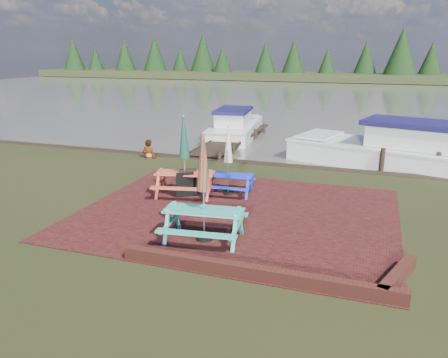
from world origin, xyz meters
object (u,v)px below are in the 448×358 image
(picnic_table_blue, at_px, (228,171))
(chalkboard, at_px, (187,183))
(jetty, at_px, (232,139))
(picnic_table_teal, at_px, (204,205))
(person, at_px, (148,140))
(boat_near, at_px, (392,152))
(boat_jetty, at_px, (235,128))
(picnic_table_red, at_px, (185,169))

(picnic_table_blue, height_order, chalkboard, picnic_table_blue)
(chalkboard, distance_m, jetty, 9.52)
(picnic_table_teal, relative_size, jetty, 0.30)
(person, bearing_deg, picnic_table_teal, 124.32)
(boat_near, bearing_deg, picnic_table_teal, 171.29)
(picnic_table_blue, height_order, boat_jetty, picnic_table_blue)
(picnic_table_teal, distance_m, picnic_table_red, 3.61)
(jetty, distance_m, person, 5.59)
(chalkboard, relative_size, person, 0.53)
(chalkboard, bearing_deg, person, 98.81)
(boat_jetty, bearing_deg, boat_near, -33.43)
(picnic_table_red, distance_m, chalkboard, 0.48)
(picnic_table_teal, distance_m, picnic_table_blue, 3.75)
(picnic_table_teal, distance_m, boat_near, 11.09)
(picnic_table_blue, relative_size, jetty, 0.25)
(picnic_table_teal, xyz_separation_m, person, (-5.54, 7.32, -0.10))
(picnic_table_red, height_order, boat_jetty, picnic_table_red)
(picnic_table_teal, bearing_deg, jetty, 98.32)
(picnic_table_blue, bearing_deg, boat_jetty, 101.11)
(picnic_table_red, bearing_deg, chalkboard, -54.63)
(picnic_table_red, bearing_deg, jetty, 86.69)
(boat_near, bearing_deg, boat_jetty, 79.07)
(picnic_table_red, distance_m, picnic_table_blue, 1.42)
(boat_jetty, bearing_deg, picnic_table_teal, -82.11)
(chalkboard, height_order, jetty, chalkboard)
(jetty, bearing_deg, chalkboard, -80.87)
(picnic_table_red, bearing_deg, person, 118.80)
(picnic_table_red, relative_size, picnic_table_blue, 1.16)
(boat_jetty, relative_size, boat_near, 0.77)
(boat_jetty, bearing_deg, person, -111.31)
(picnic_table_teal, bearing_deg, boat_near, 59.01)
(jetty, height_order, boat_jetty, boat_jetty)
(picnic_table_blue, bearing_deg, person, 138.26)
(picnic_table_blue, height_order, boat_near, picnic_table_blue)
(chalkboard, bearing_deg, boat_near, 16.11)
(picnic_table_teal, bearing_deg, boat_jetty, 98.11)
(jetty, distance_m, boat_jetty, 1.95)
(chalkboard, xyz_separation_m, boat_near, (6.36, 7.11, 0.00))
(picnic_table_blue, height_order, jetty, picnic_table_blue)
(picnic_table_blue, bearing_deg, boat_near, 45.58)
(picnic_table_teal, relative_size, picnic_table_blue, 1.20)
(chalkboard, relative_size, boat_near, 0.10)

